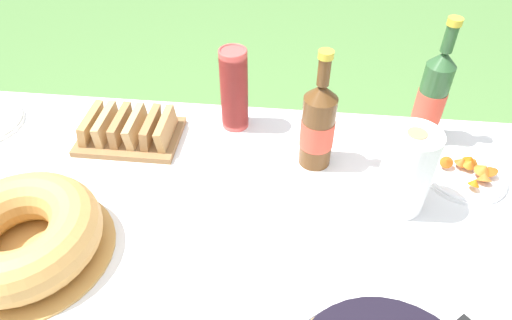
# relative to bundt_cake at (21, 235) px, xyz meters

# --- Properties ---
(garden_table) EXTENTS (1.77, 1.02, 0.70)m
(garden_table) POSITION_rel_bundt_cake_xyz_m (0.28, 0.04, -0.12)
(garden_table) COLOR brown
(garden_table) RESTS_ON ground_plane
(tablecloth) EXTENTS (1.78, 1.03, 0.10)m
(tablecloth) POSITION_rel_bundt_cake_xyz_m (0.28, 0.04, -0.07)
(tablecloth) COLOR white
(tablecloth) RESTS_ON garden_table
(bundt_cake) EXTENTS (0.34, 0.34, 0.11)m
(bundt_cake) POSITION_rel_bundt_cake_xyz_m (0.00, 0.00, 0.00)
(bundt_cake) COLOR tan
(bundt_cake) RESTS_ON tablecloth
(cup_stack) EXTENTS (0.07, 0.07, 0.23)m
(cup_stack) POSITION_rel_bundt_cake_xyz_m (0.36, 0.47, 0.06)
(cup_stack) COLOR #E04C47
(cup_stack) RESTS_ON tablecloth
(cider_bottle_green) EXTENTS (0.07, 0.07, 0.33)m
(cider_bottle_green) POSITION_rel_bundt_cake_xyz_m (0.86, 0.47, 0.07)
(cider_bottle_green) COLOR #2D562D
(cider_bottle_green) RESTS_ON tablecloth
(cider_bottle_amber) EXTENTS (0.08, 0.08, 0.31)m
(cider_bottle_amber) POSITION_rel_bundt_cake_xyz_m (0.58, 0.35, 0.06)
(cider_bottle_amber) COLOR brown
(cider_bottle_amber) RESTS_ON tablecloth
(snack_plate_near) EXTENTS (0.20, 0.20, 0.05)m
(snack_plate_near) POSITION_rel_bundt_cake_xyz_m (0.94, 0.33, -0.04)
(snack_plate_near) COLOR white
(snack_plate_near) RESTS_ON tablecloth
(paper_towel_roll) EXTENTS (0.11, 0.11, 0.20)m
(paper_towel_roll) POSITION_rel_bundt_cake_xyz_m (0.77, 0.22, 0.05)
(paper_towel_roll) COLOR white
(paper_towel_roll) RESTS_ON tablecloth
(bread_board) EXTENTS (0.26, 0.18, 0.07)m
(bread_board) POSITION_rel_bundt_cake_xyz_m (0.09, 0.38, -0.03)
(bread_board) COLOR olive
(bread_board) RESTS_ON tablecloth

